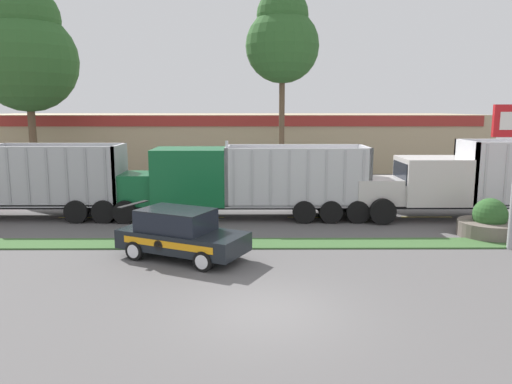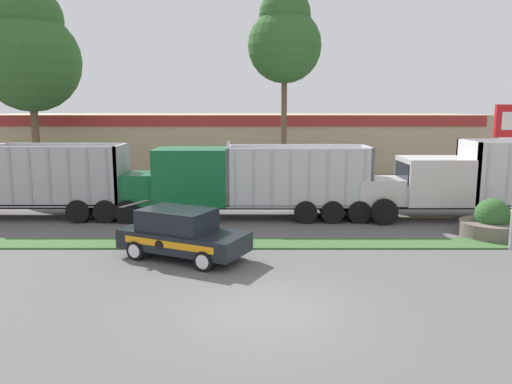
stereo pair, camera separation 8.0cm
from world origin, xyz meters
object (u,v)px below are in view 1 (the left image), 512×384
object	(u,v)px
dump_truck_lead	(468,185)
stone_planter	(489,223)
dump_truck_trail	(212,182)
rally_car	(180,233)

from	to	relation	value
dump_truck_lead	stone_planter	bearing A→B (deg)	-97.76
dump_truck_trail	dump_truck_lead	bearing A→B (deg)	-1.58
dump_truck_lead	dump_truck_trail	xyz separation A→B (m)	(-11.85, 0.33, 0.07)
dump_truck_trail	stone_planter	xyz separation A→B (m)	(11.41, -3.57, -1.13)
dump_truck_lead	stone_planter	world-z (taller)	dump_truck_lead
rally_car	stone_planter	bearing A→B (deg)	13.53
dump_truck_lead	dump_truck_trail	bearing A→B (deg)	178.42
dump_truck_trail	stone_planter	size ratio (longest dim) A/B	5.00
dump_truck_trail	stone_planter	distance (m)	12.01
dump_truck_lead	rally_car	xyz separation A→B (m)	(-12.43, -6.13, -0.72)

